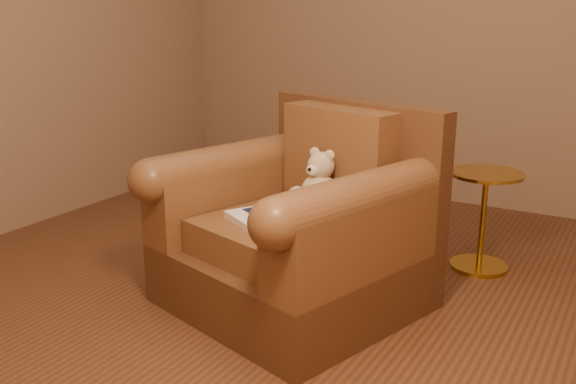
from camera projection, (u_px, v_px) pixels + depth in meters
The scene contains 5 objects.
floor at pixel (285, 291), 3.26m from camera, with size 4.00×4.00×0.00m, color brown.
armchair at pixel (301, 230), 3.06m from camera, with size 1.29×1.26×0.95m.
teddy_bear at pixel (317, 187), 3.05m from camera, with size 0.22×0.26×0.31m.
guidebook at pixel (270, 222), 2.86m from camera, with size 0.49×0.43×0.03m.
side_table at pixel (483, 217), 3.48m from camera, with size 0.39×0.39×0.55m.
Camera 1 is at (1.51, -2.59, 1.39)m, focal length 40.00 mm.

